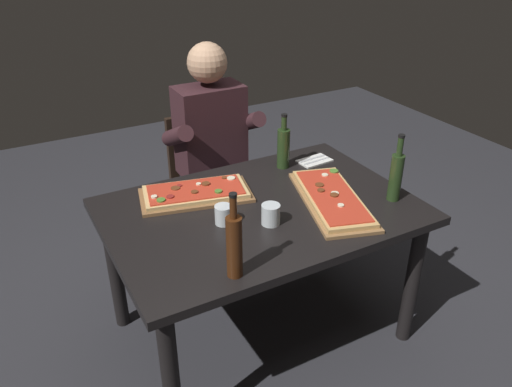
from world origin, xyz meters
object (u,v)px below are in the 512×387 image
Objects in this scene: vinegar_bottle_green at (396,175)px; oil_bottle_amber at (283,147)px; pizza_rectangular_left at (332,198)px; seated_diner at (214,147)px; tumbler_far_side at (223,216)px; dining_table at (261,225)px; wine_bottle_dark at (234,244)px; tumbler_near_camera at (271,216)px; pizza_rectangular_front at (196,193)px; diner_chair at (208,178)px.

oil_bottle_amber is at bearing 116.09° from vinegar_bottle_green.
pizza_rectangular_left is 0.88m from seated_diner.
vinegar_bottle_green is at bearing -13.56° from tumbler_far_side.
dining_table is 0.56m from wine_bottle_dark.
seated_diner reaches higher than pizza_rectangular_left.
tumbler_far_side is 0.06× the size of seated_diner.
tumbler_near_camera is at bearing 39.71° from wine_bottle_dark.
diner_chair reaches higher than pizza_rectangular_front.
oil_bottle_amber is 0.68m from diner_chair.
dining_table is 0.75m from seated_diner.
pizza_rectangular_left is at bearing -8.31° from tumbler_far_side.
tumbler_near_camera is (-0.03, -0.14, 0.14)m from dining_table.
wine_bottle_dark is at bearing -157.05° from pizza_rectangular_left.
tumbler_far_side is at bearing -169.76° from dining_table.
pizza_rectangular_left is 0.76× the size of diner_chair.
oil_bottle_amber is 0.64m from tumbler_far_side.
dining_table is 2.47× the size of pizza_rectangular_front.
dining_table is 4.06× the size of wine_bottle_dark.
seated_diner is at bearing -90.00° from diner_chair.
wine_bottle_dark is 0.96m from oil_bottle_amber.
vinegar_bottle_green is 3.56× the size of tumbler_near_camera.
dining_table is 2.13× the size of pizza_rectangular_left.
oil_bottle_amber is (-0.00, 0.44, 0.10)m from pizza_rectangular_left.
oil_bottle_amber is at bearing 47.79° from wine_bottle_dark.
tumbler_near_camera is at bearing -97.54° from diner_chair.
tumbler_far_side is (0.01, -0.28, 0.02)m from pizza_rectangular_front.
pizza_rectangular_front is 0.43× the size of seated_diner.
pizza_rectangular_front is 1.92× the size of oil_bottle_amber.
vinegar_bottle_green reaches higher than diner_chair.
tumbler_far_side is 0.10× the size of diner_chair.
seated_diner reaches higher than diner_chair.
oil_bottle_amber is (0.54, 0.08, 0.10)m from pizza_rectangular_front.
diner_chair is at bearing 114.01° from vinegar_bottle_green.
tumbler_near_camera is (-0.35, -0.02, 0.02)m from pizza_rectangular_left.
oil_bottle_amber is at bearing 53.22° from tumbler_near_camera.
pizza_rectangular_front is 0.75m from diner_chair.
pizza_rectangular_left is 0.31m from vinegar_bottle_green.
diner_chair is 0.28m from seated_diner.
wine_bottle_dark reaches higher than dining_table.
tumbler_far_side is at bearing -87.12° from pizza_rectangular_front.
diner_chair is (0.43, 1.24, -0.39)m from wine_bottle_dark.
vinegar_bottle_green is (0.91, 0.16, -0.01)m from wine_bottle_dark.
diner_chair is at bearing 82.46° from tumbler_near_camera.
seated_diner is at bearing 82.24° from dining_table.
wine_bottle_dark is at bearing -99.68° from pizza_rectangular_front.
diner_chair reaches higher than tumbler_near_camera.
vinegar_bottle_green is 1.25m from diner_chair.
tumbler_far_side reaches higher than dining_table.
diner_chair reaches higher than tumbler_far_side.
pizza_rectangular_front reaches higher than dining_table.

